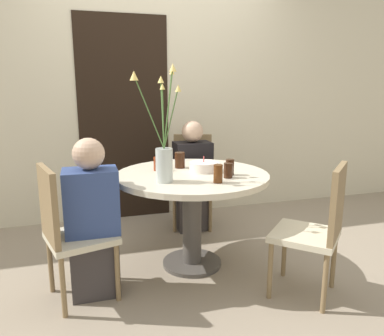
% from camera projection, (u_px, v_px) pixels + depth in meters
% --- Properties ---
extents(ground_plane, '(16.00, 16.00, 0.00)m').
position_uv_depth(ground_plane, '(192.00, 264.00, 2.93)').
color(ground_plane, gray).
extents(wall_back, '(8.00, 0.05, 2.60)m').
position_uv_depth(wall_back, '(157.00, 92.00, 3.85)').
color(wall_back, beige).
rests_on(wall_back, ground_plane).
extents(doorway_panel, '(0.90, 0.01, 2.05)m').
position_uv_depth(doorway_panel, '(124.00, 120.00, 3.78)').
color(doorway_panel, black).
rests_on(doorway_panel, ground_plane).
extents(dining_table, '(1.14, 1.14, 0.73)m').
position_uv_depth(dining_table, '(192.00, 192.00, 2.80)').
color(dining_table, beige).
rests_on(dining_table, ground_plane).
extents(chair_far_back, '(0.50, 0.50, 0.89)m').
position_uv_depth(chair_far_back, '(193.00, 175.00, 3.72)').
color(chair_far_back, beige).
rests_on(chair_far_back, ground_plane).
extents(chair_right_flank, '(0.49, 0.49, 0.89)m').
position_uv_depth(chair_right_flank, '(68.00, 228.00, 2.34)').
color(chair_right_flank, beige).
rests_on(chair_right_flank, ground_plane).
extents(chair_near_front, '(0.57, 0.57, 0.89)m').
position_uv_depth(chair_near_front, '(318.00, 225.00, 2.39)').
color(chair_near_front, beige).
rests_on(chair_near_front, ground_plane).
extents(birthday_cake, '(0.22, 0.22, 0.12)m').
position_uv_depth(birthday_cake, '(204.00, 167.00, 2.83)').
color(birthday_cake, white).
rests_on(birthday_cake, dining_table).
extents(flower_vase, '(0.30, 0.33, 0.77)m').
position_uv_depth(flower_vase, '(163.00, 150.00, 2.48)').
color(flower_vase, silver).
rests_on(flower_vase, dining_table).
extents(side_plate, '(0.20, 0.20, 0.01)m').
position_uv_depth(side_plate, '(208.00, 163.00, 3.11)').
color(side_plate, white).
rests_on(side_plate, dining_table).
extents(drink_glass_0, '(0.08, 0.08, 0.12)m').
position_uv_depth(drink_glass_0, '(180.00, 160.00, 2.94)').
color(drink_glass_0, '#33190C').
rests_on(drink_glass_0, dining_table).
extents(drink_glass_1, '(0.06, 0.06, 0.12)m').
position_uv_depth(drink_glass_1, '(230.00, 167.00, 2.70)').
color(drink_glass_1, '#33190C').
rests_on(drink_glass_1, dining_table).
extents(drink_glass_2, '(0.06, 0.06, 0.12)m').
position_uv_depth(drink_glass_2, '(218.00, 174.00, 2.49)').
color(drink_glass_2, '#51280F').
rests_on(drink_glass_2, dining_table).
extents(drink_glass_3, '(0.06, 0.06, 0.11)m').
position_uv_depth(drink_glass_3, '(228.00, 170.00, 2.62)').
color(drink_glass_3, '#33190C').
rests_on(drink_glass_3, dining_table).
extents(drink_glass_4, '(0.06, 0.06, 0.11)m').
position_uv_depth(drink_glass_4, '(158.00, 164.00, 2.85)').
color(drink_glass_4, maroon).
rests_on(drink_glass_4, dining_table).
extents(person_boy, '(0.34, 0.24, 1.05)m').
position_uv_depth(person_boy, '(192.00, 179.00, 3.57)').
color(person_boy, '#383333').
rests_on(person_boy, ground_plane).
extents(person_woman, '(0.34, 0.24, 1.05)m').
position_uv_depth(person_woman, '(93.00, 223.00, 2.43)').
color(person_woman, '#383333').
rests_on(person_woman, ground_plane).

